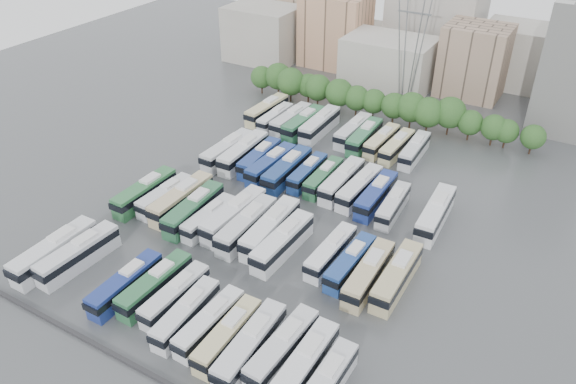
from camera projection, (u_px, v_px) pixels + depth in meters
The scene contains 51 objects.
ground at pixel (278, 220), 88.41m from camera, with size 220.00×220.00×0.00m, color #424447.
parapet at pixel (129, 363), 64.31m from camera, with size 56.00×0.50×0.50m, color #2D2D30.
tree_line at pixel (374, 100), 117.44m from camera, with size 64.71×7.81×8.00m.
city_buildings at pixel (402, 41), 139.54m from camera, with size 102.00×35.00×20.00m.
electricity_pylon at pixel (413, 25), 113.81m from camera, with size 9.00×6.91×33.83m.
bus_r0_s0 at pixel (55, 251), 78.51m from camera, with size 3.04×13.69×4.29m.
bus_r0_s1 at pixel (78, 254), 78.14m from camera, with size 3.44×13.10×4.07m.
bus_r0_s4 at pixel (126, 284), 73.20m from camera, with size 2.65×11.98×3.76m.
bus_r0_s5 at pixel (155, 285), 73.05m from camera, with size 2.95×12.24×3.82m.
bus_r0_s6 at pixel (175, 295), 71.55m from camera, with size 2.72×11.43×3.57m.
bus_r0_s7 at pixel (186, 314), 68.79m from camera, with size 2.99×11.58×3.60m.
bus_r0_s8 at pixel (210, 323), 67.59m from camera, with size 2.81×11.39×3.55m.
bus_r0_s9 at pixel (228, 335), 65.85m from camera, with size 2.73×11.57×3.62m.
bus_r0_s10 at pixel (250, 345), 64.35m from camera, with size 3.22×12.80×3.99m.
bus_r0_s11 at pixel (282, 348), 64.06m from camera, with size 3.28×12.37×3.85m.
bus_r0_s12 at pixel (304, 365), 61.94m from camera, with size 2.73×12.48×3.92m.
bus_r1_s0 at pixel (145, 192), 91.71m from camera, with size 2.93×12.89×4.03m.
bus_r1_s1 at pixel (165, 196), 91.15m from camera, with size 2.85×11.45×3.57m.
bus_r1_s2 at pixel (181, 199), 89.89m from camera, with size 2.96×13.33×4.18m.
bus_r1_s3 at pixel (194, 209), 87.40m from camera, with size 3.43×13.23×4.12m.
bus_r1_s4 at pixel (209, 218), 86.05m from camera, with size 2.65×11.07×3.46m.
bus_r1_s5 at pixel (234, 215), 85.96m from camera, with size 3.43×13.69×4.27m.
bus_r1_s6 at pixel (247, 225), 83.83m from camera, with size 3.09×13.33×4.17m.
bus_r1_s7 at pixel (270, 228), 83.08m from camera, with size 3.49×13.75×4.28m.
bus_r1_s8 at pixel (283, 242), 80.43m from camera, with size 3.25×13.20×4.12m.
bus_r1_s10 at pixel (331, 252), 78.97m from camera, with size 2.86×11.59×3.61m.
bus_r1_s11 at pixel (350, 262), 76.99m from camera, with size 2.95×11.59×3.61m.
bus_r1_s12 at pixel (369, 274), 74.78m from camera, with size 2.98×12.68×3.96m.
bus_r1_s13 at pixel (397, 276), 74.31m from camera, with size 2.90×12.93×4.05m.
bus_r2_s1 at pixel (228, 150), 103.72m from camera, with size 3.21×13.21×4.12m.
bus_r2_s2 at pixel (243, 153), 102.86m from camera, with size 3.32×13.47×4.20m.
bus_r2_s3 at pixel (260, 158), 101.51m from camera, with size 3.26×12.24×3.80m.
bus_r2_s4 at pixel (271, 165), 99.29m from camera, with size 3.33×12.85×4.00m.
bus_r2_s5 at pixel (287, 169), 97.71m from camera, with size 3.06×13.36×4.18m.
bus_r2_s6 at pixel (307, 172), 97.50m from camera, with size 2.65×11.23×3.51m.
bus_r2_s7 at pixel (324, 177), 96.08m from camera, with size 2.62×11.29×3.53m.
bus_r2_s8 at pixel (342, 181), 94.74m from camera, with size 2.83×12.71×3.98m.
bus_r2_s9 at pixel (359, 187), 93.03m from camera, with size 3.34×12.52×3.89m.
bus_r2_s10 at pixel (376, 195), 91.10m from camera, with size 2.73×12.45×3.90m.
bus_r2_s11 at pixel (393, 205), 88.98m from camera, with size 2.99×11.23×3.49m.
bus_r2_s13 at pixel (435, 213), 86.38m from camera, with size 3.45×13.56×4.22m.
bus_r3_s0 at pixel (267, 110), 118.98m from camera, with size 3.36×12.81×3.98m.
bus_r3_s1 at pixel (275, 118), 116.31m from camera, with size 2.51×11.08×3.47m.
bus_r3_s2 at pixel (291, 120), 115.01m from camera, with size 3.16×12.60×3.93m.
bus_r3_s3 at pixel (303, 123), 113.43m from camera, with size 3.26×13.09×4.08m.
bus_r3_s4 at pixel (320, 125), 112.74m from camera, with size 3.12×13.43×4.20m.
bus_r3_s6 at pixel (353, 131), 110.76m from camera, with size 2.91×12.40×3.88m.
bus_r3_s7 at pixel (364, 137), 108.48m from camera, with size 3.07×12.71×3.97m.
bus_r3_s8 at pixel (382, 141), 107.36m from camera, with size 3.10×11.69×3.63m.
bus_r3_s9 at pixel (397, 146), 105.50m from camera, with size 3.07×11.59×3.60m.
bus_r3_s10 at pixel (414, 150), 104.20m from camera, with size 2.86×11.80×3.68m.
Camera 1 is at (37.78, -61.34, 51.48)m, focal length 35.00 mm.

